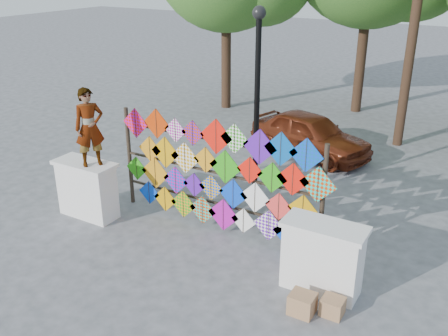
{
  "coord_description": "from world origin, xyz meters",
  "views": [
    {
      "loc": [
        4.88,
        -7.23,
        5.3
      ],
      "look_at": [
        0.31,
        0.6,
        1.49
      ],
      "focal_mm": 40.0,
      "sensor_mm": 36.0,
      "label": 1
    }
  ],
  "objects_px": {
    "kite_rack": "(219,176)",
    "vendor_woman": "(89,127)",
    "sedan": "(310,134)",
    "lamppost": "(257,93)"
  },
  "relations": [
    {
      "from": "sedan",
      "to": "lamppost",
      "type": "xyz_separation_m",
      "value": [
        0.15,
        -3.82,
        2.07
      ]
    },
    {
      "from": "vendor_woman",
      "to": "lamppost",
      "type": "bearing_deg",
      "value": -16.89
    },
    {
      "from": "sedan",
      "to": "lamppost",
      "type": "bearing_deg",
      "value": -161.86
    },
    {
      "from": "kite_rack",
      "to": "sedan",
      "type": "xyz_separation_m",
      "value": [
        0.04,
        5.1,
        -0.61
      ]
    },
    {
      "from": "lamppost",
      "to": "vendor_woman",
      "type": "bearing_deg",
      "value": -141.12
    },
    {
      "from": "kite_rack",
      "to": "sedan",
      "type": "bearing_deg",
      "value": 89.58
    },
    {
      "from": "vendor_woman",
      "to": "sedan",
      "type": "height_order",
      "value": "vendor_woman"
    },
    {
      "from": "kite_rack",
      "to": "lamppost",
      "type": "xyz_separation_m",
      "value": [
        0.19,
        1.28,
        1.46
      ]
    },
    {
      "from": "kite_rack",
      "to": "sedan",
      "type": "height_order",
      "value": "kite_rack"
    },
    {
      "from": "kite_rack",
      "to": "vendor_woman",
      "type": "relative_size",
      "value": 2.98
    }
  ]
}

